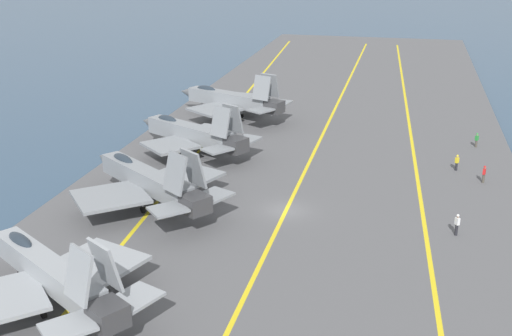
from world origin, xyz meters
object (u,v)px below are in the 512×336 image
object	(u,v)px
parked_jet_fourth	(231,99)
crew_white_vest	(457,224)
parked_jet_second	(148,180)
crew_green_vest	(477,139)
crew_yellow_vest	(457,162)
parked_jet_third	(192,133)
crew_red_vest	(484,173)
parked_jet_nearest	(51,273)

from	to	relation	value
parked_jet_fourth	crew_white_vest	size ratio (longest dim) A/B	8.92
parked_jet_second	crew_green_vest	xyz separation A→B (m)	(24.73, -29.78, -1.57)
crew_white_vest	crew_green_vest	bearing A→B (deg)	-8.10
parked_jet_second	crew_green_vest	distance (m)	38.75
crew_white_vest	crew_yellow_vest	xyz separation A→B (m)	(15.89, -0.85, -0.08)
parked_jet_second	parked_jet_third	size ratio (longest dim) A/B	1.02
parked_jet_third	crew_red_vest	bearing A→B (deg)	-94.03
crew_white_vest	parked_jet_second	bearing A→B (deg)	90.43
parked_jet_third	crew_green_vest	bearing A→B (deg)	-72.83
parked_jet_third	crew_green_vest	distance (m)	32.40
crew_yellow_vest	parked_jet_third	bearing A→B (deg)	91.85
parked_jet_nearest	parked_jet_fourth	size ratio (longest dim) A/B	0.96
parked_jet_third	crew_white_vest	bearing A→B (deg)	-118.63
parked_jet_nearest	crew_red_vest	distance (m)	41.84
parked_jet_third	crew_red_vest	distance (m)	30.77
parked_jet_nearest	crew_yellow_vest	distance (m)	42.55
parked_jet_fourth	crew_red_vest	distance (m)	34.71
parked_jet_nearest	crew_green_vest	distance (m)	51.03
parked_jet_fourth	crew_green_vest	xyz separation A→B (m)	(-5.17, -30.55, -1.72)
parked_jet_fourth	crew_green_vest	size ratio (longest dim) A/B	9.80
parked_jet_third	crew_white_vest	distance (m)	31.29
parked_jet_fourth	crew_yellow_vest	size ratio (longest dim) A/B	9.65
crew_red_vest	crew_green_vest	bearing A→B (deg)	-1.30
parked_jet_second	parked_jet_third	world-z (taller)	parked_jet_second
parked_jet_third	crew_yellow_vest	size ratio (longest dim) A/B	9.23
parked_jet_nearest	crew_white_vest	size ratio (longest dim) A/B	8.58
crew_green_vest	crew_red_vest	bearing A→B (deg)	178.70
parked_jet_fourth	crew_white_vest	xyz separation A→B (m)	(-29.70, -27.06, -1.63)
parked_jet_second	crew_red_vest	world-z (taller)	parked_jet_second
parked_jet_fourth	crew_white_vest	bearing A→B (deg)	-137.67
crew_yellow_vest	parked_jet_nearest	bearing A→B (deg)	140.81
parked_jet_second	parked_jet_third	xyz separation A→B (m)	(15.18, 1.14, -0.18)
parked_jet_third	crew_white_vest	xyz separation A→B (m)	(-14.98, -27.44, -1.30)
parked_jet_nearest	parked_jet_fourth	bearing A→B (deg)	1.27
parked_jet_nearest	crew_yellow_vest	xyz separation A→B (m)	(32.96, -26.87, -1.53)
crew_white_vest	crew_red_vest	xyz separation A→B (m)	(12.82, -3.23, -0.04)
parked_jet_second	crew_green_vest	size ratio (longest dim) A/B	9.58
crew_yellow_vest	parked_jet_fourth	bearing A→B (deg)	63.67
parked_jet_nearest	crew_red_vest	bearing A→B (deg)	-44.38
parked_jet_second	crew_white_vest	xyz separation A→B (m)	(0.20, -26.29, -1.48)
parked_jet_fourth	crew_yellow_vest	world-z (taller)	parked_jet_fourth
crew_yellow_vest	crew_green_vest	world-z (taller)	crew_yellow_vest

